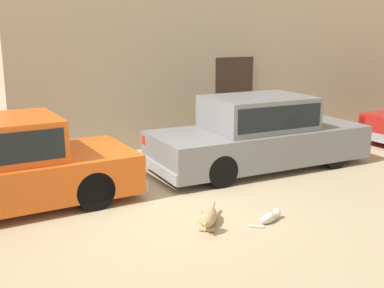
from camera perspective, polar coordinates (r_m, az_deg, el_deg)
name	(u,v)px	position (r m, az deg, el deg)	size (l,w,h in m)	color
ground_plane	(163,204)	(7.91, -3.50, -7.14)	(80.00, 80.00, 0.00)	tan
parked_sedan_second	(259,133)	(9.87, 7.94, 1.34)	(4.63, 1.76, 1.48)	slate
apartment_block	(253,2)	(15.86, 7.32, 16.45)	(15.65, 5.53, 7.24)	tan
stray_dog_spotted	(209,218)	(6.96, 2.00, -8.79)	(0.67, 0.87, 0.36)	tan
stray_cat	(270,217)	(7.26, 9.24, -8.60)	(0.62, 0.29, 0.17)	beige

